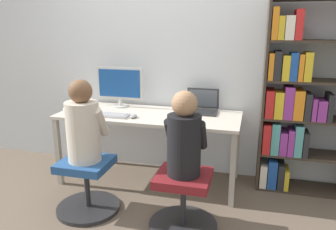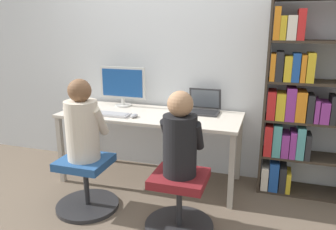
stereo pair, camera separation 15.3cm
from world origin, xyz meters
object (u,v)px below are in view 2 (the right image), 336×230
Objects in this scene: keyboard at (108,114)px; office_chair_left at (86,184)px; bookshelf at (299,107)px; person_at_laptop at (180,138)px; desktop_monitor at (123,86)px; office_chair_right at (179,202)px; person_at_monitor at (82,124)px; laptop at (203,108)px.

keyboard is 0.78× the size of office_chair_left.
bookshelf is at bearing 26.44° from office_chair_left.
person_at_laptop reaches higher than office_chair_left.
desktop_monitor reaches higher than keyboard.
office_chair_left is at bearing -87.08° from desktop_monitor.
office_chair_right is 0.85× the size of person_at_laptop.
office_chair_left is 0.56m from person_at_monitor.
laptop is at bearing 46.25° from office_chair_left.
office_chair_left and office_chair_right have the same top height.
desktop_monitor is 0.79× the size of person_at_laptop.
desktop_monitor is at bearing 92.94° from person_at_monitor.
keyboard is 0.51m from person_at_monitor.
keyboard is 0.24× the size of bookshelf.
desktop_monitor is 0.94× the size of office_chair_left.
desktop_monitor is 1.54m from office_chair_right.
desktop_monitor is 0.29× the size of bookshelf.
bookshelf is (1.84, -0.03, -0.10)m from desktop_monitor.
office_chair_right is at bearing -88.82° from laptop.
office_chair_right is 0.80× the size of person_at_monitor.
person_at_monitor is (0.00, 0.01, 0.56)m from office_chair_left.
person_at_laptop reaches higher than office_chair_right.
desktop_monitor is at bearing 133.89° from office_chair_right.
office_chair_right is at bearing -31.79° from keyboard.
bookshelf reaches higher than office_chair_left.
office_chair_left is at bearing -133.75° from laptop.
office_chair_left is 0.89m from office_chair_right.
desktop_monitor is 1.21× the size of keyboard.
keyboard is at bearing 148.42° from person_at_laptop.
laptop is at bearing -0.90° from desktop_monitor.
office_chair_right is (0.91, -0.56, -0.52)m from keyboard.
desktop_monitor reaches higher than person_at_laptop.
person_at_laptop is (0.02, -0.96, -0.01)m from laptop.
bookshelf is (0.92, -0.02, 0.08)m from laptop.
laptop is 0.97m from keyboard.
bookshelf is (1.79, 0.89, 0.08)m from person_at_monitor.
person_at_laptop is at bearing 90.00° from office_chair_right.
bookshelf is at bearing 11.84° from keyboard.
person_at_monitor is (0.05, -0.92, -0.18)m from desktop_monitor.
laptop is 0.59× the size of office_chair_right.
office_chair_left is at bearing 177.03° from person_at_laptop.
office_chair_right is (0.89, -0.05, 0.00)m from office_chair_left.
person_at_monitor reaches higher than office_chair_left.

